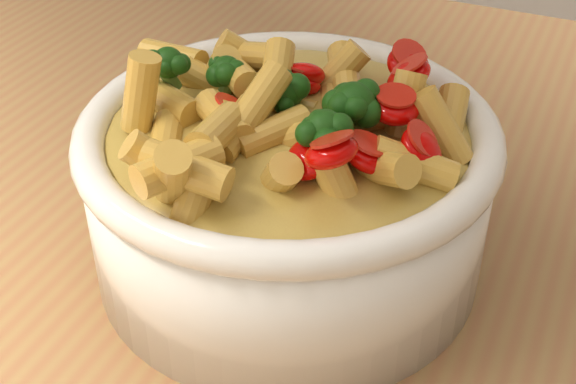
% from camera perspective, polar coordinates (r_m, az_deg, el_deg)
% --- Properties ---
extents(table, '(1.20, 0.80, 0.90)m').
position_cam_1_polar(table, '(0.54, -1.69, -11.90)').
color(table, '#A37845').
rests_on(table, ground).
extents(serving_bowl, '(0.22, 0.22, 0.09)m').
position_cam_1_polar(serving_bowl, '(0.43, 0.00, 0.13)').
color(serving_bowl, white).
rests_on(serving_bowl, table).
extents(pasta_salad, '(0.17, 0.17, 0.04)m').
position_cam_1_polar(pasta_salad, '(0.40, 0.00, 6.96)').
color(pasta_salad, gold).
rests_on(pasta_salad, serving_bowl).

